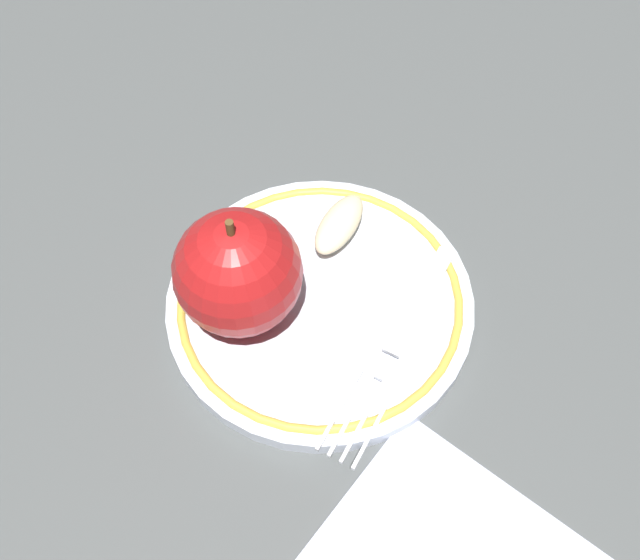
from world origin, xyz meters
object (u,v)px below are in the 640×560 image
object	(u,v)px
plate	(320,302)
apple_slice_front	(339,224)
apple_red_whole	(238,272)
fork	(399,342)

from	to	relation	value
plate	apple_slice_front	world-z (taller)	apple_slice_front
apple_red_whole	apple_slice_front	distance (m)	0.10
plate	apple_slice_front	bearing A→B (deg)	-1.79
fork	apple_red_whole	bearing A→B (deg)	-76.60
plate	fork	distance (m)	0.06
apple_slice_front	plate	bearing A→B (deg)	14.50
plate	apple_red_whole	bearing A→B (deg)	111.28
apple_red_whole	apple_slice_front	size ratio (longest dim) A/B	1.63
apple_red_whole	fork	xyz separation A→B (m)	(-0.01, -0.11, -0.04)
apple_red_whole	fork	bearing A→B (deg)	-92.88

